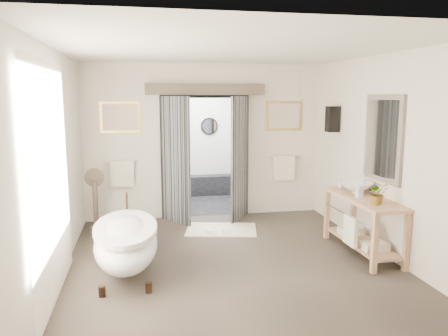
{
  "coord_description": "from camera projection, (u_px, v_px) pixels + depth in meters",
  "views": [
    {
      "loc": [
        -1.21,
        -5.65,
        2.31
      ],
      "look_at": [
        0.0,
        0.6,
        1.25
      ],
      "focal_mm": 35.0,
      "sensor_mm": 36.0,
      "label": 1
    }
  ],
  "objects": [
    {
      "name": "soap_bottle_a",
      "position": [
        360.0,
        191.0,
        6.29
      ],
      "size": [
        0.09,
        0.09,
        0.19
      ],
      "primitive_type": "imported",
      "rotation": [
        0.0,
        0.0,
        -0.04
      ],
      "color": "gray",
      "rests_on": "vanity"
    },
    {
      "name": "back_wall_dressing",
      "position": [
        206.0,
        136.0,
        8.06
      ],
      "size": [
        3.82,
        0.74,
        2.52
      ],
      "color": "black",
      "rests_on": "ground_plane"
    },
    {
      "name": "ground_plane",
      "position": [
        232.0,
        263.0,
        6.08
      ],
      "size": [
        5.0,
        5.0,
        0.0
      ],
      "primitive_type": "plane",
      "color": "#484137"
    },
    {
      "name": "slippers",
      "position": [
        217.0,
        230.0,
        7.46
      ],
      "size": [
        0.38,
        0.29,
        0.05
      ],
      "color": "white",
      "rests_on": "rug"
    },
    {
      "name": "soap_bottle_b",
      "position": [
        342.0,
        183.0,
        6.91
      ],
      "size": [
        0.17,
        0.17,
        0.17
      ],
      "primitive_type": "imported",
      "rotation": [
        0.0,
        0.0,
        0.34
      ],
      "color": "gray",
      "rests_on": "vanity"
    },
    {
      "name": "shower_room",
      "position": [
        195.0,
        159.0,
        9.79
      ],
      "size": [
        2.22,
        2.01,
        2.51
      ],
      "color": "black",
      "rests_on": "ground_plane"
    },
    {
      "name": "vanity",
      "position": [
        362.0,
        220.0,
        6.39
      ],
      "size": [
        0.57,
        1.6,
        0.85
      ],
      "color": "tan",
      "rests_on": "ground_plane"
    },
    {
      "name": "clawfoot_tub",
      "position": [
        126.0,
        241.0,
        5.67
      ],
      "size": [
        0.81,
        1.82,
        0.89
      ],
      "color": "#301E14",
      "rests_on": "ground_plane"
    },
    {
      "name": "pedestal_mirror",
      "position": [
        96.0,
        204.0,
        7.49
      ],
      "size": [
        0.32,
        0.21,
        1.09
      ],
      "color": "#4D4033",
      "rests_on": "ground_plane"
    },
    {
      "name": "room_shell",
      "position": [
        232.0,
        131.0,
        5.64
      ],
      "size": [
        4.52,
        5.02,
        2.91
      ],
      "color": "beige",
      "rests_on": "ground_plane"
    },
    {
      "name": "plant",
      "position": [
        378.0,
        193.0,
        5.9
      ],
      "size": [
        0.35,
        0.33,
        0.31
      ],
      "primitive_type": "imported",
      "rotation": [
        0.0,
        0.0,
        -0.43
      ],
      "color": "gray",
      "rests_on": "vanity"
    },
    {
      "name": "basin",
      "position": [
        356.0,
        187.0,
        6.58
      ],
      "size": [
        0.67,
        0.67,
        0.18
      ],
      "primitive_type": "imported",
      "rotation": [
        0.0,
        0.0,
        -0.4
      ],
      "color": "white",
      "rests_on": "vanity"
    },
    {
      "name": "rug",
      "position": [
        221.0,
        229.0,
        7.59
      ],
      "size": [
        1.35,
        1.05,
        0.01
      ],
      "primitive_type": "cube",
      "rotation": [
        0.0,
        0.0,
        -0.22
      ],
      "color": "beige",
      "rests_on": "ground_plane"
    }
  ]
}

